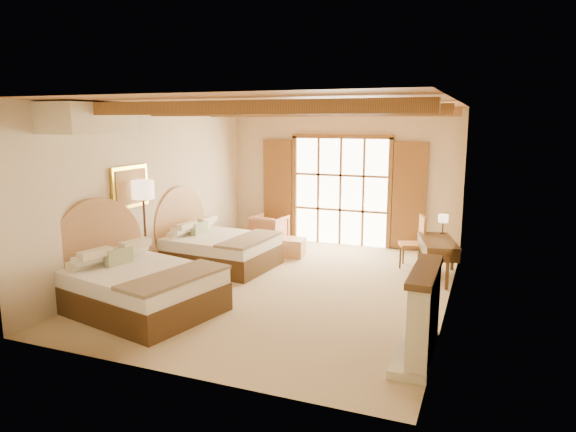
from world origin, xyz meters
The scene contains 19 objects.
floor centered at (0.00, 0.00, 0.00)m, with size 7.00×7.00×0.00m, color tan.
wall_back centered at (0.00, 3.50, 1.60)m, with size 5.50×5.50×0.00m, color beige.
wall_left centered at (-2.75, 0.00, 1.60)m, with size 7.00×7.00×0.00m, color beige.
wall_right centered at (2.75, 0.00, 1.60)m, with size 7.00×7.00×0.00m, color beige.
ceiling centered at (0.00, 0.00, 3.20)m, with size 7.00×7.00×0.00m, color #AA683B.
ceiling_beams centered at (0.00, 0.00, 3.08)m, with size 5.39×4.60×0.18m, color olive, non-canonical shape.
french_doors centered at (0.00, 3.44, 1.25)m, with size 3.95×0.08×2.60m.
fireplace centered at (2.60, -2.00, 0.51)m, with size 0.46×1.40×1.16m.
painting centered at (-2.70, -0.75, 1.75)m, with size 0.06×0.95×0.75m.
canopy_valance centered at (-2.40, -2.00, 2.95)m, with size 0.70×1.40×0.45m, color #FAEDC7.
bed_near centered at (-1.79, -1.96, 0.44)m, with size 2.57×2.13×1.47m.
bed_far centered at (-1.87, 0.67, 0.42)m, with size 2.21×1.73×1.38m.
nightstand centered at (-2.50, -0.95, 0.33)m, with size 0.55×0.55×0.66m, color #443014.
floor_lamp centered at (-2.50, -0.66, 1.59)m, with size 0.40×0.40×1.87m.
armchair centered at (-1.56, 2.78, 0.35)m, with size 0.75×0.77×0.70m, color #A06443.
ottoman centered at (-0.66, 1.97, 0.19)m, with size 0.53×0.53×0.39m, color tan.
desk centered at (2.44, 1.50, 0.39)m, with size 0.90×1.46×0.73m.
desk_chair centered at (1.91, 2.05, 0.33)m, with size 0.60×0.59×1.05m.
desk_lamp centered at (2.47, 2.08, 1.02)m, with size 0.19×0.19×0.38m.
Camera 1 is at (3.26, -8.16, 2.92)m, focal length 32.00 mm.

